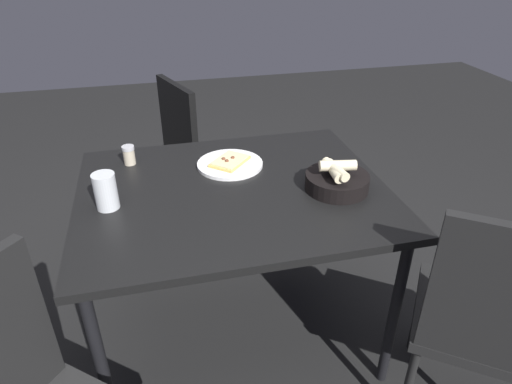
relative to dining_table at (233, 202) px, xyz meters
The scene contains 8 objects.
ground 0.67m from the dining_table, ahead, with size 8.00×8.00×0.00m, color black.
dining_table is the anchor object (origin of this frame).
pizza_plate 0.20m from the dining_table, ahead, with size 0.27×0.27×0.04m.
bread_basket 0.40m from the dining_table, 104.44° to the right, with size 0.24×0.24×0.12m.
beer_glass 0.47m from the dining_table, 93.71° to the left, with size 0.08×0.08×0.13m.
pepper_shaker 0.49m from the dining_table, 51.00° to the left, with size 0.05×0.05×0.08m.
chair_far 0.95m from the dining_table, 131.67° to the right, with size 0.61×0.61×0.92m.
chair_spare 0.96m from the dining_table, 14.73° to the left, with size 0.56×0.56×0.87m.
Camera 1 is at (-1.45, 0.26, 1.57)m, focal length 31.51 mm.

